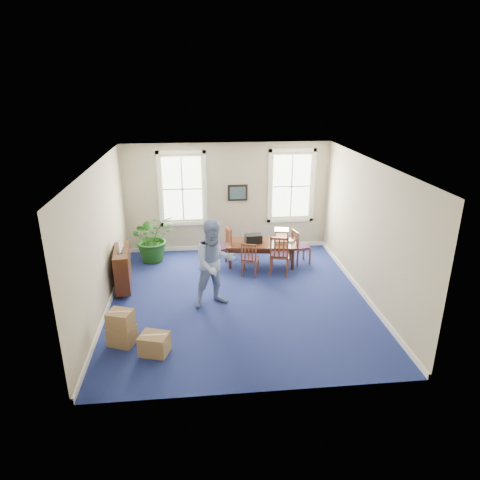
{
  "coord_description": "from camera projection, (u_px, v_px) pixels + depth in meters",
  "views": [
    {
      "loc": [
        -0.89,
        -8.92,
        4.83
      ],
      "look_at": [
        0.1,
        0.6,
        1.25
      ],
      "focal_mm": 32.0,
      "sensor_mm": 36.0,
      "label": 1
    }
  ],
  "objects": [
    {
      "name": "crt_tv",
      "position": [
        281.0,
        235.0,
        11.78
      ],
      "size": [
        0.47,
        0.49,
        0.35
      ],
      "primitive_type": null,
      "rotation": [
        0.0,
        0.0,
        -0.2
      ],
      "color": "#B7B7BC",
      "rests_on": "conference_table"
    },
    {
      "name": "chair_near_right",
      "position": [
        280.0,
        254.0,
        11.21
      ],
      "size": [
        0.61,
        0.61,
        1.1
      ],
      "primitive_type": null,
      "rotation": [
        0.0,
        0.0,
        2.87
      ],
      "color": "brown",
      "rests_on": "ground"
    },
    {
      "name": "baseboard_left",
      "position": [
        110.0,
        303.0,
        9.78
      ],
      "size": [
        0.04,
        6.5,
        0.12
      ],
      "primitive_type": "cube",
      "color": "white",
      "rests_on": "ground"
    },
    {
      "name": "chair_end_left",
      "position": [
        221.0,
        247.0,
        11.67
      ],
      "size": [
        0.6,
        0.6,
        1.11
      ],
      "primitive_type": null,
      "rotation": [
        0.0,
        0.0,
        -1.34
      ],
      "color": "brown",
      "rests_on": "ground"
    },
    {
      "name": "potted_plant",
      "position": [
        153.0,
        238.0,
        12.0
      ],
      "size": [
        1.55,
        1.46,
        1.38
      ],
      "primitive_type": "imported",
      "rotation": [
        0.0,
        0.0,
        0.37
      ],
      "color": "#184612",
      "rests_on": "ground"
    },
    {
      "name": "wall_front",
      "position": [
        259.0,
        307.0,
        6.5
      ],
      "size": [
        6.5,
        0.0,
        6.5
      ],
      "primitive_type": "plane",
      "rotation": [
        -1.57,
        0.0,
        0.0
      ],
      "color": "tan",
      "rests_on": "ground"
    },
    {
      "name": "wall_left",
      "position": [
        100.0,
        240.0,
        9.24
      ],
      "size": [
        0.0,
        6.5,
        6.5
      ],
      "primitive_type": "plane",
      "rotation": [
        1.57,
        0.0,
        1.57
      ],
      "color": "tan",
      "rests_on": "ground"
    },
    {
      "name": "baseboard_back",
      "position": [
        228.0,
        247.0,
        13.07
      ],
      "size": [
        6.0,
        0.04,
        0.12
      ],
      "primitive_type": "cube",
      "color": "white",
      "rests_on": "ground"
    },
    {
      "name": "wall_right",
      "position": [
        368.0,
        230.0,
        9.82
      ],
      "size": [
        0.0,
        6.5,
        6.5
      ],
      "primitive_type": "plane",
      "rotation": [
        1.57,
        0.0,
        -1.57
      ],
      "color": "tan",
      "rests_on": "ground"
    },
    {
      "name": "conference_table",
      "position": [
        261.0,
        254.0,
        11.86
      ],
      "size": [
        2.0,
        1.11,
        0.65
      ],
      "primitive_type": null,
      "rotation": [
        0.0,
        0.0,
        -0.13
      ],
      "color": "#442010",
      "rests_on": "ground"
    },
    {
      "name": "baseboard_right",
      "position": [
        360.0,
        290.0,
        10.36
      ],
      "size": [
        0.04,
        6.5,
        0.12
      ],
      "primitive_type": "cube",
      "color": "white",
      "rests_on": "ground"
    },
    {
      "name": "window_left",
      "position": [
        182.0,
        189.0,
        12.31
      ],
      "size": [
        1.4,
        0.12,
        2.2
      ],
      "primitive_type": null,
      "color": "white",
      "rests_on": "ground"
    },
    {
      "name": "chair_end_right",
      "position": [
        301.0,
        247.0,
        11.91
      ],
      "size": [
        0.52,
        0.52,
        0.97
      ],
      "primitive_type": null,
      "rotation": [
        0.0,
        0.0,
        1.8
      ],
      "color": "brown",
      "rests_on": "ground"
    },
    {
      "name": "ceiling",
      "position": [
        238.0,
        163.0,
        8.97
      ],
      "size": [
        6.5,
        6.5,
        0.0
      ],
      "primitive_type": "plane",
      "rotation": [
        3.14,
        0.0,
        0.0
      ],
      "color": "white",
      "rests_on": "ground"
    },
    {
      "name": "game_console",
      "position": [
        291.0,
        241.0,
        11.82
      ],
      "size": [
        0.16,
        0.19,
        0.04
      ],
      "primitive_type": "cube",
      "rotation": [
        0.0,
        0.0,
        0.14
      ],
      "color": "white",
      "rests_on": "conference_table"
    },
    {
      "name": "floor",
      "position": [
        238.0,
        299.0,
        10.09
      ],
      "size": [
        6.5,
        6.5,
        0.0
      ],
      "primitive_type": "plane",
      "color": "navy",
      "rests_on": "ground"
    },
    {
      "name": "equipment_bag",
      "position": [
        253.0,
        238.0,
        11.72
      ],
      "size": [
        0.48,
        0.33,
        0.23
      ],
      "primitive_type": "cube",
      "rotation": [
        0.0,
        0.0,
        0.07
      ],
      "color": "black",
      "rests_on": "conference_table"
    },
    {
      "name": "wall_back",
      "position": [
        227.0,
        198.0,
        12.56
      ],
      "size": [
        6.5,
        0.0,
        6.5
      ],
      "primitive_type": "plane",
      "rotation": [
        1.57,
        0.0,
        0.0
      ],
      "color": "tan",
      "rests_on": "ground"
    },
    {
      "name": "wall_picture",
      "position": [
        238.0,
        193.0,
        12.49
      ],
      "size": [
        0.58,
        0.06,
        0.48
      ],
      "primitive_type": null,
      "color": "black",
      "rests_on": "ground"
    },
    {
      "name": "cardboard_boxes",
      "position": [
        132.0,
        324.0,
        8.34
      ],
      "size": [
        1.69,
        1.69,
        0.75
      ],
      "primitive_type": null,
      "rotation": [
        0.0,
        0.0,
        -0.38
      ],
      "color": "olive",
      "rests_on": "ground"
    },
    {
      "name": "credenza",
      "position": [
        123.0,
        271.0,
        10.43
      ],
      "size": [
        0.47,
        1.24,
        0.95
      ],
      "primitive_type": "cube",
      "rotation": [
        0.0,
        0.0,
        0.11
      ],
      "color": "#442010",
      "rests_on": "ground"
    },
    {
      "name": "man",
      "position": [
        215.0,
        263.0,
        9.49
      ],
      "size": [
        1.17,
        1.02,
        2.03
      ],
      "primitive_type": "imported",
      "rotation": [
        0.0,
        0.0,
        0.29
      ],
      "color": "#859BC9",
      "rests_on": "ground"
    },
    {
      "name": "window_right",
      "position": [
        291.0,
        186.0,
        12.62
      ],
      "size": [
        1.4,
        0.12,
        2.2
      ],
      "primitive_type": null,
      "color": "white",
      "rests_on": "ground"
    },
    {
      "name": "brochure_rack",
      "position": [
        121.0,
        247.0,
        10.21
      ],
      "size": [
        0.3,
        0.7,
        0.31
      ],
      "primitive_type": null,
      "rotation": [
        0.0,
        0.0,
        0.26
      ],
      "color": "#99999E",
      "rests_on": "credenza"
    },
    {
      "name": "chair_near_left",
      "position": [
        250.0,
        258.0,
        11.16
      ],
      "size": [
        0.54,
        0.54,
        0.94
      ],
      "primitive_type": null,
      "rotation": [
        0.0,
        0.0,
        2.81
      ],
      "color": "brown",
      "rests_on": "ground"
    }
  ]
}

